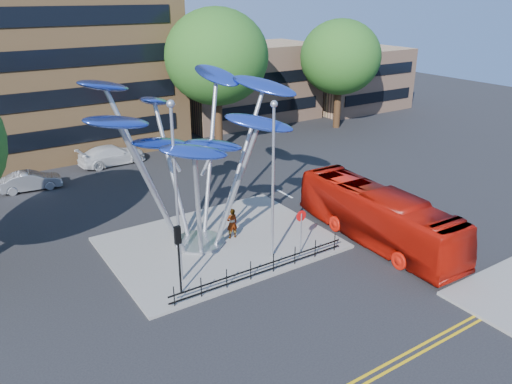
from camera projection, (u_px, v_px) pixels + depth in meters
ground at (299, 288)px, 23.85m from camera, size 120.00×120.00×0.00m
traffic_island at (219, 243)px, 27.97m from camera, size 12.00×9.00×0.15m
double_yellow_near at (395, 359)px, 19.20m from camera, size 40.00×0.12×0.01m
double_yellow_far at (401, 364)px, 18.97m from camera, size 40.00×0.12×0.01m
low_building_near at (246, 83)px, 53.77m from camera, size 15.00×8.00×8.00m
low_building_far at (354, 79)px, 59.54m from camera, size 12.00×8.00×7.00m
tree_right at (217, 57)px, 41.99m from camera, size 8.80×8.80×12.11m
tree_far at (340, 57)px, 49.47m from camera, size 8.00×8.00×10.81m
leaf_sculpture at (191, 124)px, 25.41m from camera, size 12.72×9.54×9.51m
street_lamp_left at (175, 180)px, 22.27m from camera, size 0.36×0.36×8.80m
street_lamp_right at (273, 168)px, 24.53m from camera, size 0.36×0.36×8.30m
traffic_light_island at (178, 246)px, 22.27m from camera, size 0.28×0.18×3.42m
no_entry_sign_island at (301, 224)px, 26.14m from camera, size 0.60×0.10×2.45m
pedestrian_railing_front at (262, 268)px, 24.45m from camera, size 10.00×0.06×1.00m
red_bus at (377, 216)px, 27.78m from camera, size 3.06×11.20×3.09m
pedestrian at (232, 223)px, 28.05m from camera, size 0.69×0.48×1.80m
parked_car_mid at (31, 181)px, 35.39m from camera, size 4.26×1.93×1.36m
parked_car_right at (112, 155)px, 40.66m from camera, size 5.56×2.60×1.57m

